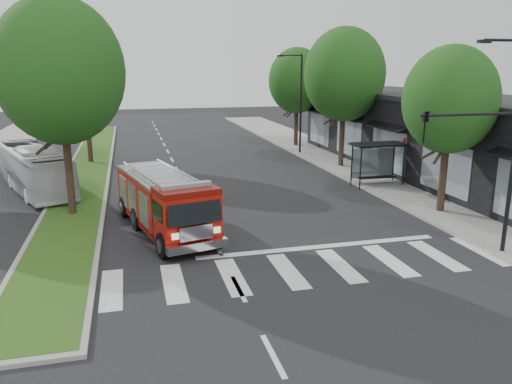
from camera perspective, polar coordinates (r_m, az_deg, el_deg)
The scene contains 14 objects.
ground at distance 20.15m, azimuth -4.48°, elevation -6.30°, with size 140.00×140.00×0.00m, color black.
sidewalk_right at distance 33.36m, azimuth 13.98°, elevation 1.68°, with size 5.00×80.00×0.15m, color gray.
median at distance 37.38m, azimuth -18.51°, elevation 2.68°, with size 3.00×50.00×0.15m.
storefront_row at distance 35.30m, azimuth 20.70°, elevation 5.86°, with size 8.00×30.00×5.00m, color black.
bus_shelter at distance 30.79m, azimuth 13.67°, elevation 4.41°, with size 3.20×1.60×2.61m.
tree_right_near at distance 25.35m, azimuth 21.30°, elevation 9.76°, with size 4.40×4.40×8.05m.
tree_right_mid at distance 35.77m, azimuth 10.06°, elevation 13.06°, with size 5.60×5.60×9.72m.
tree_right_far at distance 45.09m, azimuth 4.69°, elevation 12.57°, with size 5.00×5.00×8.73m.
tree_median_near at distance 24.78m, azimuth -21.52°, elevation 12.70°, with size 5.80×5.80×10.16m.
tree_median_far at distance 38.73m, azimuth -19.08°, elevation 12.58°, with size 5.60×5.60×9.72m.
streetlight_right_near at distance 19.94m, azimuth 25.76°, elevation 5.96°, with size 4.08×0.22×8.00m.
streetlight_right_far at distance 41.00m, azimuth 4.95°, elevation 10.51°, with size 2.11×0.20×8.00m.
fire_engine at distance 21.95m, azimuth -10.40°, elevation -1.19°, with size 4.10×8.20×2.73m.
city_bus at distance 31.22m, azimuth -24.00°, elevation 2.37°, with size 2.22×9.47×2.64m, color silver.
Camera 1 is at (-3.17, -18.62, 7.01)m, focal length 35.00 mm.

